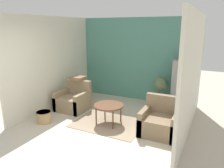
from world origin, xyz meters
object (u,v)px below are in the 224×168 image
at_px(wicker_basket, 44,117).
at_px(coffee_table, 109,106).
at_px(parrot, 183,54).
at_px(potted_plant, 160,87).
at_px(birdcage, 181,85).
at_px(armchair_left, 73,101).
at_px(armchair_right, 160,122).

bearing_deg(wicker_basket, coffee_table, 23.84).
bearing_deg(parrot, potted_plant, 178.63).
bearing_deg(potted_plant, birdcage, -1.61).
distance_m(coffee_table, armchair_left, 1.46).
xyz_separation_m(armchair_right, parrot, (0.12, 1.75, 1.37)).
distance_m(coffee_table, parrot, 2.58).
xyz_separation_m(coffee_table, birdcage, (1.42, 1.80, 0.30)).
bearing_deg(armchair_left, parrot, 26.34).
height_order(birdcage, parrot, parrot).
distance_m(armchair_left, armchair_right, 2.71).
xyz_separation_m(armchair_left, parrot, (2.80, 1.39, 1.37)).
relative_size(armchair_right, parrot, 2.85).
height_order(birdcage, wicker_basket, birdcage).
height_order(armchair_left, parrot, parrot).
distance_m(armchair_right, birdcage, 1.82).
bearing_deg(coffee_table, wicker_basket, -156.16).
bearing_deg(coffee_table, potted_plant, 65.77).
relative_size(armchair_left, armchair_right, 1.00).
distance_m(birdcage, potted_plant, 0.61).
bearing_deg(birdcage, parrot, 90.00).
height_order(armchair_left, wicker_basket, armchair_left).
distance_m(armchair_left, wicker_basket, 1.10).
distance_m(coffee_table, potted_plant, 2.00).
bearing_deg(wicker_basket, parrot, 40.14).
bearing_deg(armchair_left, armchair_right, -7.64).
xyz_separation_m(coffee_table, potted_plant, (0.82, 1.82, 0.17)).
relative_size(parrot, wicker_basket, 0.79).
height_order(armchair_right, parrot, parrot).
height_order(parrot, wicker_basket, parrot).
bearing_deg(armchair_left, birdcage, 26.30).
height_order(armchair_right, wicker_basket, armchair_right).
relative_size(birdcage, wicker_basket, 3.99).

